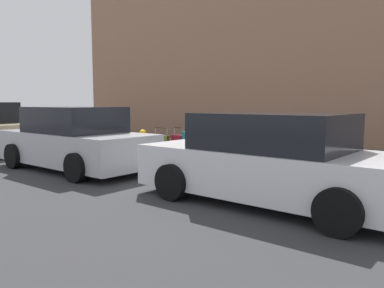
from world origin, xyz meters
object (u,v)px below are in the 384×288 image
Objects in this scene: suitcase_navy_2 at (263,156)px; suitcase_silver_3 at (245,152)px; fire_hydrant at (143,141)px; suitcase_black_4 at (225,151)px; parked_car_silver_1 at (75,140)px; suitcase_teal_6 at (190,145)px; suitcase_maroon_0 at (304,158)px; suitcase_olive_8 at (161,146)px; suitcase_olive_1 at (283,158)px; suitcase_red_5 at (208,147)px; suitcase_maroon_7 at (179,146)px; bollard_post at (123,137)px; parked_car_white_0 at (273,161)px.

suitcase_silver_3 is at bearing -3.27° from suitcase_navy_2.
fire_hydrant reaches higher than suitcase_navy_2.
suitcase_black_4 is 0.19× the size of parked_car_silver_1.
suitcase_teal_6 is (1.13, 0.03, 0.08)m from suitcase_black_4.
suitcase_maroon_0 is 0.76× the size of suitcase_olive_8.
suitcase_black_4 is at bearing -139.97° from parked_car_silver_1.
suitcase_navy_2 is (0.48, 0.05, 0.01)m from suitcase_olive_1.
suitcase_olive_8 is (3.77, 0.07, 0.04)m from suitcase_olive_1.
parked_car_silver_1 reaches higher than suitcase_navy_2.
suitcase_olive_8 is at bearing 3.99° from suitcase_red_5.
suitcase_teal_6 is (3.22, 0.11, 0.09)m from suitcase_maroon_0.
suitcase_black_4 is at bearing 176.56° from suitcase_maroon_7.
suitcase_navy_2 is 0.52m from suitcase_silver_3.
suitcase_maroon_0 is 0.74× the size of suitcase_maroon_7.
suitcase_silver_3 reaches higher than suitcase_navy_2.
suitcase_olive_8 is 1.56m from bollard_post.
bollard_post reaches higher than suitcase_maroon_0.
suitcase_teal_6 reaches higher than suitcase_maroon_7.
suitcase_red_5 reaches higher than suitcase_navy_2.
parked_car_white_0 is at bearing 119.46° from suitcase_navy_2.
suitcase_teal_6 is 1.20× the size of suitcase_maroon_7.
bollard_post is 0.20× the size of parked_car_white_0.
fire_hydrant is (0.81, -0.07, 0.08)m from suitcase_olive_8.
suitcase_black_4 is at bearing -179.50° from suitcase_olive_8.
suitcase_teal_6 reaches higher than suitcase_maroon_0.
suitcase_teal_6 is 2.61m from bollard_post.
fire_hydrant is at bearing -88.48° from parked_car_silver_1.
bollard_post is (4.84, 0.10, 0.19)m from suitcase_navy_2.
suitcase_navy_2 is at bearing -178.81° from bollard_post.
suitcase_teal_6 is 3.04m from parked_car_silver_1.
suitcase_red_5 is (0.59, -0.09, 0.06)m from suitcase_black_4.
suitcase_teal_6 is 1.41× the size of fire_hydrant.
parked_car_silver_1 is at bearing 40.03° from suitcase_black_4.
suitcase_maroon_0 is at bearing -177.64° from suitcase_black_4.
suitcase_red_5 reaches higher than suitcase_olive_1.
suitcase_maroon_0 is 5.09m from fire_hydrant.
parked_car_silver_1 is at bearing 47.50° from suitcase_red_5.
suitcase_maroon_7 is 1.17× the size of fire_hydrant.
suitcase_teal_6 is at bearing 177.76° from fire_hydrant.
suitcase_black_4 is 0.84× the size of suitcase_red_5.
suitcase_silver_3 is 3.15m from parked_car_white_0.
fire_hydrant is at bearing -4.58° from suitcase_olive_8.
suitcase_navy_2 is 4.74m from parked_car_silver_1.
suitcase_olive_1 is 0.58× the size of suitcase_red_5.
bollard_post is at bearing 1.73° from suitcase_silver_3.
suitcase_maroon_0 is 5.83m from bollard_post.
suitcase_black_4 is 1.01× the size of suitcase_olive_8.
suitcase_olive_1 is 2.69m from parked_car_white_0.
parked_car_white_0 is (-1.39, 2.46, 0.30)m from suitcase_navy_2.
suitcase_silver_3 is 1.10× the size of suitcase_black_4.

